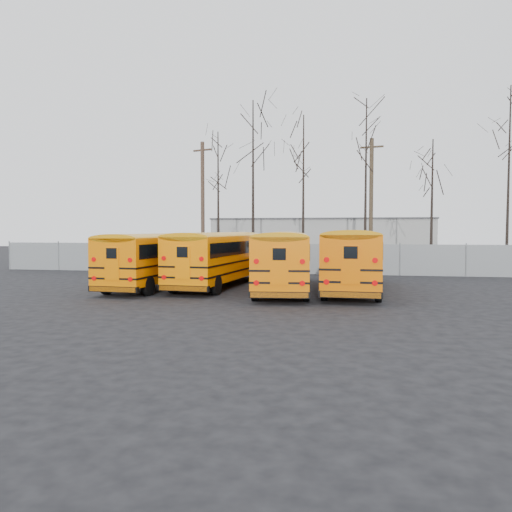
% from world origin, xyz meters
% --- Properties ---
extents(ground, '(120.00, 120.00, 0.00)m').
position_xyz_m(ground, '(0.00, 0.00, 0.00)').
color(ground, black).
rests_on(ground, ground).
extents(fence, '(40.00, 0.04, 2.00)m').
position_xyz_m(fence, '(0.00, 12.00, 1.00)').
color(fence, gray).
rests_on(fence, ground).
extents(distant_building, '(22.00, 8.00, 4.00)m').
position_xyz_m(distant_building, '(2.00, 32.00, 2.00)').
color(distant_building, '#A2A19D').
rests_on(distant_building, ground).
extents(bus_a, '(2.99, 10.11, 2.79)m').
position_xyz_m(bus_a, '(-4.79, 2.96, 1.64)').
color(bus_a, black).
rests_on(bus_a, ground).
extents(bus_b, '(3.29, 10.34, 2.85)m').
position_xyz_m(bus_b, '(-1.82, 3.82, 1.67)').
color(bus_b, black).
rests_on(bus_b, ground).
extents(bus_c, '(3.31, 10.45, 2.88)m').
position_xyz_m(bus_c, '(1.69, 2.44, 1.69)').
color(bus_c, black).
rests_on(bus_c, ground).
extents(bus_d, '(2.80, 10.70, 2.97)m').
position_xyz_m(bus_d, '(4.97, 3.05, 1.74)').
color(bus_d, black).
rests_on(bus_d, ground).
extents(utility_pole_left, '(1.76, 0.75, 10.24)m').
position_xyz_m(utility_pole_left, '(-7.26, 19.34, 5.26)').
color(utility_pole_left, '#463328').
rests_on(utility_pole_left, ground).
extents(utility_pole_right, '(1.73, 0.55, 9.85)m').
position_xyz_m(utility_pole_right, '(6.43, 18.03, 5.06)').
color(utility_pole_right, '#443626').
rests_on(utility_pole_right, ground).
extents(tree_0, '(0.26, 0.26, 10.24)m').
position_xyz_m(tree_0, '(-4.89, 15.39, 5.12)').
color(tree_0, black).
rests_on(tree_0, ground).
extents(tree_1, '(0.26, 0.26, 12.98)m').
position_xyz_m(tree_1, '(-2.62, 17.46, 6.49)').
color(tree_1, black).
rests_on(tree_1, ground).
extents(tree_2, '(0.26, 0.26, 11.09)m').
position_xyz_m(tree_2, '(1.54, 14.83, 5.54)').
color(tree_2, black).
rests_on(tree_2, ground).
extents(tree_3, '(0.26, 0.26, 12.49)m').
position_xyz_m(tree_3, '(5.96, 16.58, 6.25)').
color(tree_3, black).
rests_on(tree_3, ground).
extents(tree_4, '(0.26, 0.26, 9.35)m').
position_xyz_m(tree_4, '(10.58, 16.29, 4.67)').
color(tree_4, black).
rests_on(tree_4, ground).
extents(tree_5, '(0.26, 0.26, 12.28)m').
position_xyz_m(tree_5, '(14.99, 14.15, 6.14)').
color(tree_5, black).
rests_on(tree_5, ground).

